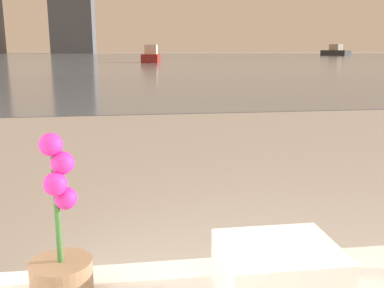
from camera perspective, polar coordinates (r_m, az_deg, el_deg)
potted_orchid at (r=0.96m, az=-17.05°, el=-14.00°), size 0.13×0.13×0.36m
towel_stack at (r=0.96m, az=11.37°, el=-16.40°), size 0.24×0.21×0.12m
harbor_water at (r=62.00m, az=-8.12°, el=11.43°), size 180.00×110.00×0.01m
harbor_boat_0 at (r=35.72m, az=-5.46°, el=11.58°), size 1.82×3.90×1.41m
harbor_boat_1 at (r=78.31m, az=18.60°, el=11.61°), size 3.69×5.31×1.89m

